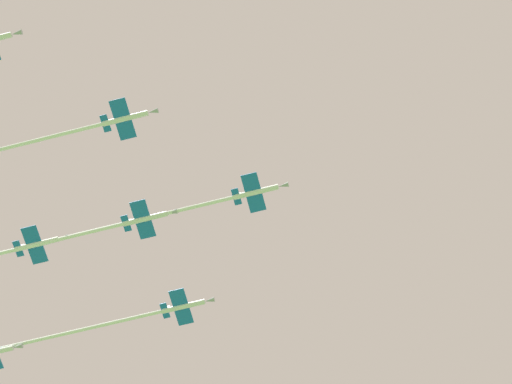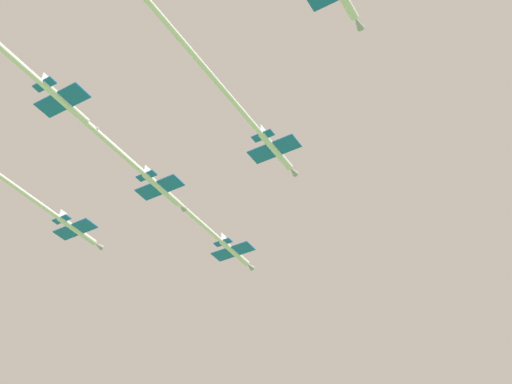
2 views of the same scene
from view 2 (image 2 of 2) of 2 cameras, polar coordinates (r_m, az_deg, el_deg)
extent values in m
cylinder|color=white|center=(115.37, -1.90, -5.31)|extent=(3.63, 8.36, 1.03)
cone|color=#9EA3AD|center=(119.06, -0.56, -6.48)|extent=(1.52, 2.09, 0.98)
cube|color=blue|center=(115.01, -2.02, -5.22)|extent=(8.09, 5.21, 0.17)
cube|color=blue|center=(112.79, -2.90, -4.43)|extent=(3.45, 2.25, 0.17)
cube|color=white|center=(113.32, -2.87, -4.09)|extent=(0.61, 1.48, 1.69)
cylinder|color=white|center=(96.72, -11.40, 3.11)|extent=(16.74, 48.96, 0.72)
cylinder|color=white|center=(113.85, -15.36, -3.27)|extent=(3.63, 8.36, 1.03)
cone|color=#9EA3AD|center=(116.75, -13.65, -4.55)|extent=(1.52, 2.09, 0.98)
cube|color=blue|center=(113.57, -15.52, -3.17)|extent=(8.09, 5.21, 0.17)
cube|color=blue|center=(111.88, -16.64, -2.32)|extent=(3.45, 2.25, 0.17)
cube|color=white|center=(112.40, -16.53, -1.99)|extent=(0.61, 1.48, 1.69)
cylinder|color=white|center=(94.67, 1.74, 3.61)|extent=(3.63, 8.36, 1.03)
cone|color=#9EA3AD|center=(98.13, 3.22, 1.87)|extent=(1.52, 2.09, 0.98)
cube|color=blue|center=(94.33, 1.60, 3.76)|extent=(8.09, 5.21, 0.17)
cube|color=blue|center=(92.29, 0.61, 4.94)|extent=(3.45, 2.25, 0.17)
cube|color=white|center=(92.92, 0.63, 5.29)|extent=(0.61, 1.48, 1.69)
cylinder|color=white|center=(79.00, -8.87, 15.56)|extent=(15.91, 46.44, 0.72)
cylinder|color=white|center=(101.56, -8.27, 0.26)|extent=(3.63, 8.36, 1.03)
cone|color=#9EA3AD|center=(104.70, -6.56, -1.25)|extent=(1.52, 2.09, 0.98)
cube|color=blue|center=(101.25, -8.43, 0.38)|extent=(8.09, 5.21, 0.17)
cube|color=blue|center=(99.41, -9.55, 1.41)|extent=(3.45, 2.25, 0.17)
cube|color=white|center=(99.99, -9.48, 1.76)|extent=(0.61, 1.48, 1.69)
cylinder|color=white|center=(87.51, -20.11, 10.58)|extent=(16.35, 47.79, 0.72)
cone|color=#9EA3AD|center=(81.36, 8.90, 14.41)|extent=(1.52, 2.09, 0.98)
cylinder|color=white|center=(90.85, -16.38, 7.52)|extent=(3.63, 8.36, 1.03)
cone|color=#9EA3AD|center=(93.18, -14.20, 5.63)|extent=(1.52, 2.09, 0.98)
cube|color=blue|center=(90.62, -16.59, 7.68)|extent=(8.09, 5.21, 0.17)
cube|color=blue|center=(89.33, -18.02, 8.93)|extent=(3.45, 2.25, 0.17)
cube|color=white|center=(89.96, -17.88, 9.27)|extent=(0.61, 1.48, 1.69)
camera|label=1|loc=(144.37, 94.55, -66.91)|focal=69.55mm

